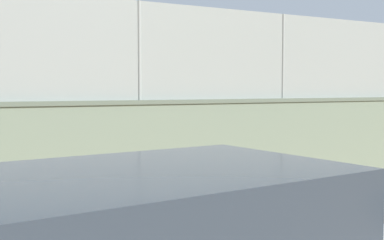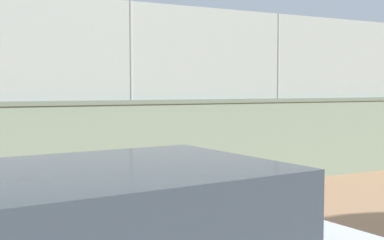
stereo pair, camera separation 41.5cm
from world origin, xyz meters
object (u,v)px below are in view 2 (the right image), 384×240
Objects in this scene: sports_ball at (100,158)px; courtside_bench at (65,165)px; player_baseline_waiting at (151,115)px; player_near_wall_returning at (130,127)px.

courtside_bench is (1.68, 3.45, 0.40)m from sports_ball.
courtside_bench is (4.67, 7.28, -0.56)m from player_baseline_waiting.
player_baseline_waiting is at bearing -128.05° from sports_ball.
courtside_bench is at bearing 57.31° from player_baseline_waiting.
player_near_wall_returning is 12.02× the size of sports_ball.
sports_ball is at bearing 51.95° from player_baseline_waiting.
player_baseline_waiting reaches higher than courtside_bench.
courtside_bench is at bearing 64.12° from sports_ball.
sports_ball is at bearing -115.88° from courtside_bench.
player_near_wall_returning reaches higher than courtside_bench.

